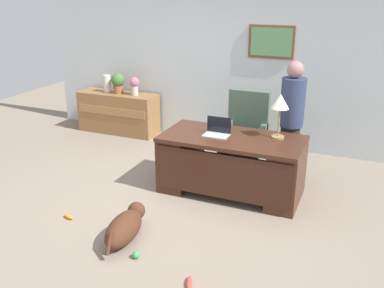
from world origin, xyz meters
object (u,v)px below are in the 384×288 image
laptop (217,131)px  dog_toy_plush (189,282)px  dog_lying (125,227)px  dog_toy_ball (136,255)px  vase_empty (107,84)px  potted_plant (118,82)px  person_standing (291,121)px  credenza (119,113)px  desk (231,163)px  desk_lamp (280,104)px  dog_toy_bone (69,217)px  vase_with_flowers (134,85)px  armchair (245,135)px

laptop → dog_toy_plush: laptop is taller
dog_lying → dog_toy_ball: dog_lying is taller
vase_empty → dog_toy_plush: bearing=-48.2°
potted_plant → dog_toy_ball: potted_plant is taller
person_standing → laptop: bearing=-141.0°
credenza → dog_toy_ball: (2.28, -3.34, -0.33)m
vase_empty → desk: bearing=-28.6°
person_standing → dog_toy_plush: 2.76m
desk_lamp → dog_toy_plush: size_ratio=3.13×
credenza → dog_toy_plush: bearing=-50.1°
dog_toy_bone → desk: bearing=42.4°
laptop → potted_plant: 2.92m
desk → dog_toy_plush: size_ratio=10.01×
desk → dog_toy_ball: bearing=-103.0°
dog_toy_ball → dog_toy_plush: dog_toy_ball is taller
person_standing → desk_lamp: size_ratio=2.96×
credenza → dog_toy_plush: (2.94, -3.51, -0.35)m
potted_plant → dog_toy_plush: (2.91, -3.51, -0.91)m
credenza → dog_toy_ball: bearing=-55.7°
credenza → dog_lying: bearing=-56.9°
vase_with_flowers → dog_toy_bone: (0.80, -2.98, -0.90)m
dog_lying → person_standing: bearing=59.4°
armchair → dog_lying: (-0.60, -2.40, -0.35)m
potted_plant → dog_toy_plush: size_ratio=2.00×
laptop → dog_toy_plush: 2.15m
dog_toy_ball → desk: bearing=77.0°
potted_plant → desk: bearing=-30.7°
desk_lamp → potted_plant: (-3.21, 1.37, -0.27)m
laptop → vase_empty: bearing=150.0°
person_standing → dog_lying: bearing=-120.6°
dog_lying → potted_plant: bearing=122.8°
desk → dog_toy_bone: bearing=-137.6°
desk_lamp → dog_lying: bearing=-125.3°
armchair → potted_plant: 2.72m
desk → dog_toy_ball: desk is taller
armchair → dog_toy_bone: armchair is taller
armchair → potted_plant: size_ratio=3.17×
dog_lying → laptop: bearing=72.6°
vase_with_flowers → vase_empty: (-0.57, -0.00, -0.02)m
laptop → armchair: bearing=81.8°
desk → laptop: laptop is taller
dog_toy_ball → dog_lying: bearing=136.8°
vase_empty → dog_toy_bone: vase_empty is taller
desk_lamp → vase_empty: bearing=158.3°
person_standing → dog_toy_ball: size_ratio=21.79×
credenza → desk_lamp: (3.23, -1.36, 0.84)m
credenza → vase_empty: bearing=179.6°
credenza → vase_with_flowers: (0.36, 0.00, 0.55)m
dog_lying → dog_toy_ball: size_ratio=10.89×
credenza → dog_lying: 3.69m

